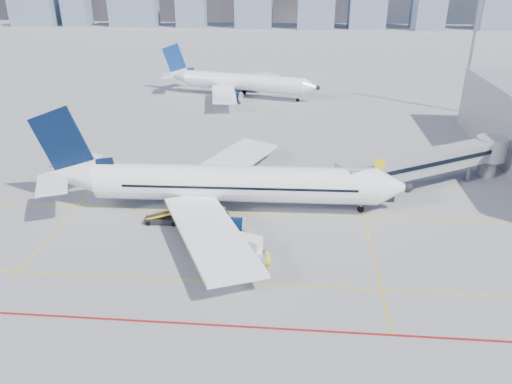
# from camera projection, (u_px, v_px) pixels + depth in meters

# --- Properties ---
(ground) EXTENTS (420.00, 420.00, 0.00)m
(ground) POSITION_uv_depth(u_px,v_px,m) (235.00, 248.00, 51.09)
(ground) COLOR gray
(ground) RESTS_ON ground
(apron_markings) EXTENTS (90.00, 35.12, 0.01)m
(apron_markings) POSITION_uv_depth(u_px,v_px,m) (223.00, 269.00, 47.60)
(apron_markings) COLOR #E4AE0C
(apron_markings) RESTS_ON ground
(jet_bridge) EXTENTS (23.55, 15.78, 6.30)m
(jet_bridge) POSITION_uv_depth(u_px,v_px,m) (435.00, 161.00, 63.01)
(jet_bridge) COLOR #92949A
(jet_bridge) RESTS_ON ground
(floodlight_mast_ne) EXTENTS (3.20, 0.61, 25.45)m
(floodlight_mast_ne) POSITION_uv_depth(u_px,v_px,m) (474.00, 40.00, 92.23)
(floodlight_mast_ne) COLOR gray
(floodlight_mast_ne) RESTS_ON ground
(distant_skyline) EXTENTS (246.04, 15.98, 30.96)m
(distant_skyline) POSITION_uv_depth(u_px,v_px,m) (295.00, 0.00, 217.89)
(distant_skyline) COLOR slate
(distant_skyline) RESTS_ON ground
(main_aircraft) EXTENTS (43.72, 38.09, 12.74)m
(main_aircraft) POSITION_uv_depth(u_px,v_px,m) (220.00, 184.00, 57.97)
(main_aircraft) COLOR white
(main_aircraft) RESTS_ON ground
(second_aircraft) EXTENTS (35.35, 30.35, 10.65)m
(second_aircraft) POSITION_uv_depth(u_px,v_px,m) (237.00, 82.00, 107.40)
(second_aircraft) COLOR white
(second_aircraft) RESTS_ON ground
(baggage_tug) EXTENTS (2.36, 1.62, 1.53)m
(baggage_tug) POSITION_uv_depth(u_px,v_px,m) (249.00, 252.00, 48.96)
(baggage_tug) COLOR white
(baggage_tug) RESTS_ON ground
(cargo_dolly) EXTENTS (4.07, 2.79, 2.05)m
(cargo_dolly) POSITION_uv_depth(u_px,v_px,m) (244.00, 244.00, 49.57)
(cargo_dolly) COLOR black
(cargo_dolly) RESTS_ON ground
(belt_loader) EXTENTS (5.37, 1.54, 2.18)m
(belt_loader) POSITION_uv_depth(u_px,v_px,m) (163.00, 219.00, 55.73)
(belt_loader) COLOR black
(belt_loader) RESTS_ON ground
(ramp_worker) EXTENTS (0.82, 0.84, 1.95)m
(ramp_worker) POSITION_uv_depth(u_px,v_px,m) (268.00, 261.00, 47.08)
(ramp_worker) COLOR #F4F71A
(ramp_worker) RESTS_ON ground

